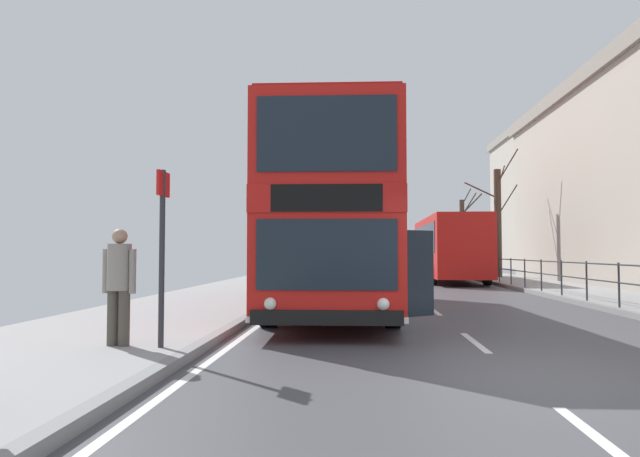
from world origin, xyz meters
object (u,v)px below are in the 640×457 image
double_decker_bus_main (333,222)px  background_bus_far_lane (448,247)px  bare_tree_far_00 (463,232)px  bus_stop_sign_near (162,237)px  pedestrian_companion (119,280)px  bare_tree_far_01 (498,221)px  background_building_00 (571,199)px

double_decker_bus_main → background_bus_far_lane: 15.26m
bare_tree_far_00 → double_decker_bus_main: bearing=-106.7°
background_bus_far_lane → bus_stop_sign_near: (-7.40, -20.66, -0.03)m
pedestrian_companion → double_decker_bus_main: bearing=65.7°
bare_tree_far_00 → background_bus_far_lane: bearing=-103.4°
background_bus_far_lane → bare_tree_far_00: bearing=76.6°
bus_stop_sign_near → bare_tree_far_00: bare_tree_far_00 is taller
bare_tree_far_01 → background_bus_far_lane: bearing=-146.1°
bus_stop_sign_near → bare_tree_far_01: 25.00m
bare_tree_far_00 → bare_tree_far_01: size_ratio=0.93×
background_bus_far_lane → background_building_00: size_ratio=0.74×
background_bus_far_lane → bus_stop_sign_near: 21.95m
background_bus_far_lane → background_building_00: background_building_00 is taller
background_bus_far_lane → background_building_00: 27.25m
double_decker_bus_main → background_building_00: size_ratio=0.77×
background_bus_far_lane → bare_tree_far_00: size_ratio=1.63×
double_decker_bus_main → bare_tree_far_01: size_ratio=1.58×
double_decker_bus_main → bare_tree_far_00: bearing=73.3°
double_decker_bus_main → bus_stop_sign_near: double_decker_bus_main is taller
background_bus_far_lane → double_decker_bus_main: bearing=-110.1°
double_decker_bus_main → background_building_00: bearing=61.6°
pedestrian_companion → bus_stop_sign_near: bus_stop_sign_near is taller
double_decker_bus_main → pedestrian_companion: size_ratio=6.34×
double_decker_bus_main → background_building_00: background_building_00 is taller
bus_stop_sign_near → bare_tree_far_00: size_ratio=0.40×
pedestrian_companion → bare_tree_far_00: 37.16m
background_bus_far_lane → bus_stop_sign_near: size_ratio=4.05×
double_decker_bus_main → pedestrian_companion: bearing=-114.3°
background_bus_far_lane → pedestrian_companion: 22.12m
bus_stop_sign_near → background_building_00: 48.70m
pedestrian_companion → bare_tree_far_01: size_ratio=0.25×
background_bus_far_lane → pedestrian_companion: (-8.07, -20.59, -0.65)m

